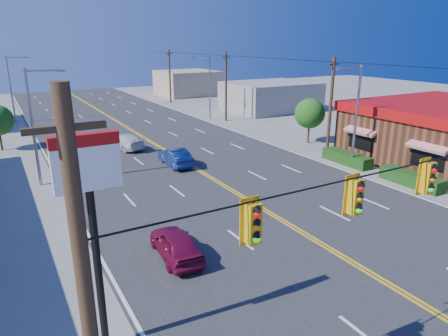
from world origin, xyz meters
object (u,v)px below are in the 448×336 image
signal_span (445,188)px  pizza_hut_sign (91,202)px  kfc (447,131)px  car_silver (66,143)px  car_magenta (176,245)px  car_white (124,142)px  car_blue (175,158)px

signal_span → pizza_hut_sign: (-10.88, 4.00, 0.30)m
kfc → car_silver: 33.69m
car_magenta → car_white: bearing=-96.2°
signal_span → car_silver: 32.28m
kfc → pizza_hut_sign: 32.04m
pizza_hut_sign → car_silver: pizza_hut_sign is taller
kfc → car_silver: (-27.73, 19.06, -1.72)m
car_blue → car_white: (-2.05, 7.20, -0.00)m
car_magenta → car_blue: car_blue is taller
car_white → kfc: bearing=128.7°
car_silver → signal_span: bearing=114.4°
car_white → car_silver: size_ratio=1.02×
pizza_hut_sign → car_silver: (3.17, 27.06, -4.53)m
kfc → car_white: bearing=144.1°
car_blue → signal_span: bearing=93.2°
car_magenta → car_silver: size_ratio=0.84×
pizza_hut_sign → car_silver: size_ratio=1.45×
pizza_hut_sign → car_blue: size_ratio=1.61×
pizza_hut_sign → kfc: bearing=14.5°
car_white → car_silver: bearing=-42.6°
car_blue → car_white: 7.49m
signal_span → kfc: signal_span is taller
car_blue → car_magenta: bearing=67.6°
car_silver → car_white: bearing=163.2°
signal_span → car_white: 29.07m
car_magenta → car_silver: (-1.11, 22.97, -0.02)m
signal_span → car_magenta: signal_span is taller
signal_span → car_blue: bearing=92.4°
pizza_hut_sign → car_white: (7.92, 24.62, -4.48)m
signal_span → kfc: 23.47m
car_magenta → car_silver: car_magenta is taller
car_magenta → pizza_hut_sign: bearing=47.6°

